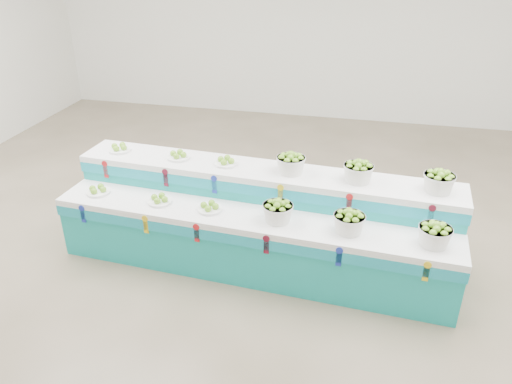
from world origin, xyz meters
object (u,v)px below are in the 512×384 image
at_px(display_stand, 256,221).
at_px(basket_upper_right, 439,181).
at_px(plate_upper_mid, 178,155).
at_px(basket_lower_left, 278,211).

height_order(display_stand, basket_upper_right, basket_upper_right).
bearing_deg(display_stand, basket_upper_right, 8.34).
xyz_separation_m(plate_upper_mid, basket_upper_right, (2.83, -0.19, 0.06)).
bearing_deg(basket_lower_left, basket_upper_right, 15.65).
bearing_deg(plate_upper_mid, display_stand, -18.60).
height_order(display_stand, plate_upper_mid, plate_upper_mid).
height_order(basket_lower_left, basket_upper_right, basket_upper_right).
xyz_separation_m(display_stand, basket_upper_right, (1.84, 0.15, 0.62)).
relative_size(display_stand, plate_upper_mid, 16.20).
bearing_deg(display_stand, basket_lower_left, -40.69).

